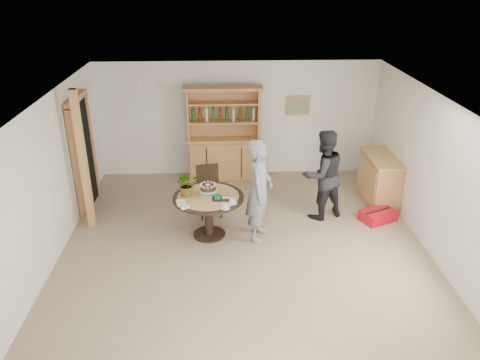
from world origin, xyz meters
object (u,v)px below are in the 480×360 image
object	(u,v)px
hutch	(224,148)
adult_person	(323,175)
sideboard	(379,179)
teen_boy	(259,191)
red_suitcase	(378,215)
dining_table	(208,204)
dining_chair	(209,187)

from	to	relation	value
hutch	adult_person	distance (m)	2.55
hutch	sideboard	world-z (taller)	hutch
teen_boy	adult_person	size ratio (longest dim) A/B	1.06
red_suitcase	adult_person	bearing A→B (deg)	143.29
dining_table	dining_chair	xyz separation A→B (m)	(-0.02, 0.83, -0.07)
hutch	adult_person	world-z (taller)	hutch
sideboard	teen_boy	xyz separation A→B (m)	(-2.48, -1.30, 0.42)
dining_table	teen_boy	bearing A→B (deg)	-6.71
hutch	dining_chair	xyz separation A→B (m)	(-0.30, -1.62, -0.15)
adult_person	red_suitcase	distance (m)	1.29
dining_chair	red_suitcase	xyz separation A→B (m)	(3.10, -0.44, -0.43)
dining_table	teen_boy	distance (m)	0.90
hutch	red_suitcase	xyz separation A→B (m)	(2.80, -2.05, -0.59)
sideboard	teen_boy	bearing A→B (deg)	-152.26
sideboard	red_suitcase	size ratio (longest dim) A/B	1.77
sideboard	dining_table	size ratio (longest dim) A/B	1.05
sideboard	hutch	bearing A→B (deg)	157.79
hutch	adult_person	xyz separation A→B (m)	(1.77, -1.84, 0.15)
hutch	sideboard	bearing A→B (deg)	-22.21
hutch	teen_boy	world-z (taller)	hutch
dining_table	adult_person	size ratio (longest dim) A/B	0.71
sideboard	red_suitcase	world-z (taller)	sideboard
red_suitcase	sideboard	bearing A→B (deg)	48.71
dining_chair	teen_boy	bearing A→B (deg)	-58.39
sideboard	dining_chair	xyz separation A→B (m)	(-3.34, -0.37, 0.06)
teen_boy	red_suitcase	xyz separation A→B (m)	(2.24, 0.49, -0.79)
sideboard	dining_chair	bearing A→B (deg)	-173.61
dining_table	teen_boy	size ratio (longest dim) A/B	0.67
hutch	dining_table	size ratio (longest dim) A/B	1.70
dining_table	adult_person	xyz separation A→B (m)	(2.05, 0.61, 0.24)
sideboard	dining_chair	size ratio (longest dim) A/B	1.33
red_suitcase	hutch	bearing A→B (deg)	118.90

